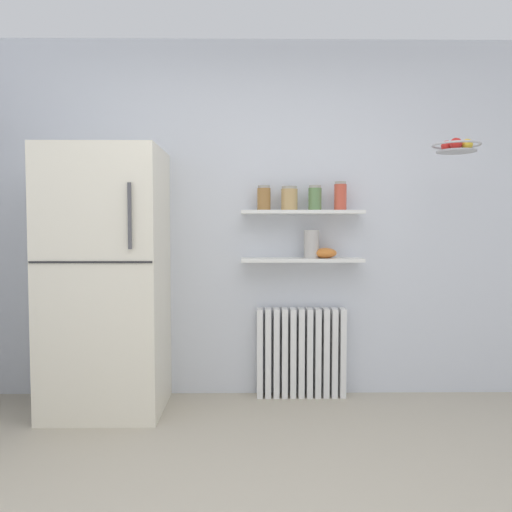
# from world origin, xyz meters

# --- Properties ---
(ground_plane) EXTENTS (7.04, 7.04, 0.00)m
(ground_plane) POSITION_xyz_m (0.00, 0.50, 0.00)
(ground_plane) COLOR #B2A893
(back_wall) EXTENTS (7.04, 0.10, 2.60)m
(back_wall) POSITION_xyz_m (0.00, 2.05, 1.30)
(back_wall) COLOR silver
(back_wall) RESTS_ON ground_plane
(refrigerator) EXTENTS (0.76, 0.70, 1.76)m
(refrigerator) POSITION_xyz_m (-1.18, 1.67, 0.88)
(refrigerator) COLOR silver
(refrigerator) RESTS_ON ground_plane
(radiator) EXTENTS (0.65, 0.12, 0.65)m
(radiator) POSITION_xyz_m (0.16, 1.92, 0.32)
(radiator) COLOR white
(radiator) RESTS_ON ground_plane
(wall_shelf_lower) EXTENTS (0.87, 0.22, 0.02)m
(wall_shelf_lower) POSITION_xyz_m (0.16, 1.89, 1.01)
(wall_shelf_lower) COLOR white
(wall_shelf_upper) EXTENTS (0.87, 0.22, 0.02)m
(wall_shelf_upper) POSITION_xyz_m (0.16, 1.89, 1.35)
(wall_shelf_upper) COLOR white
(storage_jar_0) EXTENTS (0.10, 0.10, 0.18)m
(storage_jar_0) POSITION_xyz_m (-0.11, 1.89, 1.45)
(storage_jar_0) COLOR olive
(storage_jar_0) RESTS_ON wall_shelf_upper
(storage_jar_1) EXTENTS (0.12, 0.12, 0.17)m
(storage_jar_1) POSITION_xyz_m (0.07, 1.89, 1.45)
(storage_jar_1) COLOR tan
(storage_jar_1) RESTS_ON wall_shelf_upper
(storage_jar_2) EXTENTS (0.09, 0.09, 0.18)m
(storage_jar_2) POSITION_xyz_m (0.25, 1.89, 1.45)
(storage_jar_2) COLOR #5B7F4C
(storage_jar_2) RESTS_ON wall_shelf_upper
(storage_jar_3) EXTENTS (0.09, 0.09, 0.21)m
(storage_jar_3) POSITION_xyz_m (0.44, 1.89, 1.46)
(storage_jar_3) COLOR #C64C38
(storage_jar_3) RESTS_ON wall_shelf_upper
(vase) EXTENTS (0.11, 0.11, 0.20)m
(vase) POSITION_xyz_m (0.23, 1.89, 1.12)
(vase) COLOR #B2ADA8
(vase) RESTS_ON wall_shelf_lower
(shelf_bowl) EXTENTS (0.16, 0.16, 0.07)m
(shelf_bowl) POSITION_xyz_m (0.33, 1.89, 1.06)
(shelf_bowl) COLOR orange
(shelf_bowl) RESTS_ON wall_shelf_lower
(hanging_fruit_basket) EXTENTS (0.30, 0.30, 0.09)m
(hanging_fruit_basket) POSITION_xyz_m (1.09, 1.46, 1.75)
(hanging_fruit_basket) COLOR #B2B2B7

